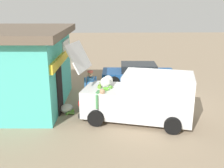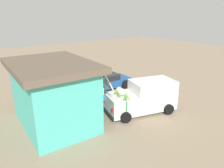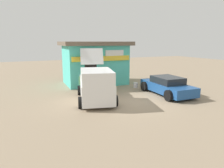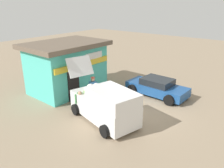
{
  "view_description": "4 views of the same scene",
  "coord_description": "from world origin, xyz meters",
  "px_view_note": "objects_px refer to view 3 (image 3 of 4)",
  "views": [
    {
      "loc": [
        -11.65,
        2.39,
        4.5
      ],
      "look_at": [
        -0.66,
        2.12,
        1.08
      ],
      "focal_mm": 41.97,
      "sensor_mm": 36.0,
      "label": 1
    },
    {
      "loc": [
        -10.63,
        9.59,
        5.83
      ],
      "look_at": [
        0.41,
        1.59,
        1.23
      ],
      "focal_mm": 33.9,
      "sensor_mm": 36.0,
      "label": 2
    },
    {
      "loc": [
        -5.98,
        -10.13,
        3.45
      ],
      "look_at": [
        -0.65,
        1.74,
        0.76
      ],
      "focal_mm": 32.86,
      "sensor_mm": 36.0,
      "label": 3
    },
    {
      "loc": [
        -10.18,
        -5.93,
        6.06
      ],
      "look_at": [
        0.35,
        2.45,
        1.08
      ],
      "focal_mm": 35.98,
      "sensor_mm": 36.0,
      "label": 4
    }
  ],
  "objects_px": {
    "storefront_bar": "(95,62)",
    "unloaded_banana_pile": "(92,87)",
    "delivery_van": "(96,85)",
    "parked_sedan": "(167,86)",
    "paint_bucket": "(135,85)",
    "customer_bending": "(84,82)",
    "vendor_standing": "(103,78)"
  },
  "relations": [
    {
      "from": "storefront_bar",
      "to": "unloaded_banana_pile",
      "type": "xyz_separation_m",
      "value": [
        -0.95,
        -1.89,
        -1.61
      ]
    },
    {
      "from": "delivery_van",
      "to": "parked_sedan",
      "type": "relative_size",
      "value": 1.2
    },
    {
      "from": "storefront_bar",
      "to": "unloaded_banana_pile",
      "type": "relative_size",
      "value": 7.65
    },
    {
      "from": "paint_bucket",
      "to": "unloaded_banana_pile",
      "type": "bearing_deg",
      "value": 163.35
    },
    {
      "from": "storefront_bar",
      "to": "delivery_van",
      "type": "bearing_deg",
      "value": -109.15
    },
    {
      "from": "parked_sedan",
      "to": "paint_bucket",
      "type": "bearing_deg",
      "value": 109.08
    },
    {
      "from": "parked_sedan",
      "to": "paint_bucket",
      "type": "xyz_separation_m",
      "value": [
        -0.9,
        2.59,
        -0.38
      ]
    },
    {
      "from": "customer_bending",
      "to": "unloaded_banana_pile",
      "type": "height_order",
      "value": "customer_bending"
    },
    {
      "from": "unloaded_banana_pile",
      "to": "parked_sedan",
      "type": "bearing_deg",
      "value": -40.91
    },
    {
      "from": "storefront_bar",
      "to": "customer_bending",
      "type": "relative_size",
      "value": 3.84
    },
    {
      "from": "storefront_bar",
      "to": "vendor_standing",
      "type": "xyz_separation_m",
      "value": [
        -0.45,
        -2.9,
        -0.8
      ]
    },
    {
      "from": "customer_bending",
      "to": "parked_sedan",
      "type": "bearing_deg",
      "value": -23.8
    },
    {
      "from": "storefront_bar",
      "to": "delivery_van",
      "type": "height_order",
      "value": "storefront_bar"
    },
    {
      "from": "storefront_bar",
      "to": "vendor_standing",
      "type": "distance_m",
      "value": 3.04
    },
    {
      "from": "storefront_bar",
      "to": "parked_sedan",
      "type": "height_order",
      "value": "storefront_bar"
    },
    {
      "from": "customer_bending",
      "to": "unloaded_banana_pile",
      "type": "xyz_separation_m",
      "value": [
        0.97,
        1.31,
        -0.69
      ]
    },
    {
      "from": "storefront_bar",
      "to": "delivery_van",
      "type": "xyz_separation_m",
      "value": [
        -1.72,
        -4.95,
        -0.82
      ]
    },
    {
      "from": "delivery_van",
      "to": "unloaded_banana_pile",
      "type": "bearing_deg",
      "value": 75.82
    },
    {
      "from": "vendor_standing",
      "to": "delivery_van",
      "type": "bearing_deg",
      "value": -121.78
    },
    {
      "from": "vendor_standing",
      "to": "paint_bucket",
      "type": "height_order",
      "value": "vendor_standing"
    },
    {
      "from": "delivery_van",
      "to": "customer_bending",
      "type": "height_order",
      "value": "delivery_van"
    },
    {
      "from": "customer_bending",
      "to": "paint_bucket",
      "type": "relative_size",
      "value": 3.63
    },
    {
      "from": "storefront_bar",
      "to": "customer_bending",
      "type": "height_order",
      "value": "storefront_bar"
    },
    {
      "from": "delivery_van",
      "to": "vendor_standing",
      "type": "distance_m",
      "value": 2.41
    },
    {
      "from": "delivery_van",
      "to": "parked_sedan",
      "type": "xyz_separation_m",
      "value": [
        4.87,
        -0.48,
        -0.38
      ]
    },
    {
      "from": "vendor_standing",
      "to": "unloaded_banana_pile",
      "type": "height_order",
      "value": "vendor_standing"
    },
    {
      "from": "storefront_bar",
      "to": "paint_bucket",
      "type": "relative_size",
      "value": 13.97
    },
    {
      "from": "storefront_bar",
      "to": "delivery_van",
      "type": "relative_size",
      "value": 1.1
    },
    {
      "from": "vendor_standing",
      "to": "customer_bending",
      "type": "relative_size",
      "value": 1.19
    },
    {
      "from": "customer_bending",
      "to": "paint_bucket",
      "type": "height_order",
      "value": "customer_bending"
    },
    {
      "from": "delivery_van",
      "to": "paint_bucket",
      "type": "bearing_deg",
      "value": 27.95
    },
    {
      "from": "parked_sedan",
      "to": "unloaded_banana_pile",
      "type": "height_order",
      "value": "parked_sedan"
    }
  ]
}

